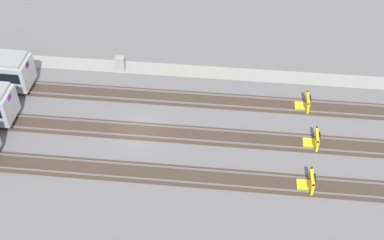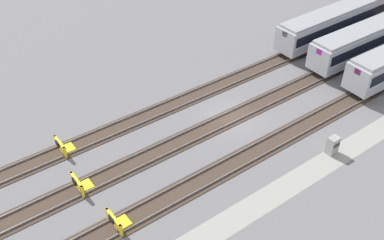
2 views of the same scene
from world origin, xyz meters
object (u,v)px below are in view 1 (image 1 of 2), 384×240
bumper_stop_nearest_track (305,103)px  bumper_stop_near_inner_track (314,140)px  electrical_cabinet (120,64)px  bumper_stop_middle_track (308,182)px

bumper_stop_nearest_track → bumper_stop_near_inner_track: size_ratio=1.00×
bumper_stop_near_inner_track → electrical_cabinet: 20.33m
bumper_stop_middle_track → electrical_cabinet: electrical_cabinet is taller
bumper_stop_nearest_track → bumper_stop_near_inner_track: bearing=96.1°
bumper_stop_near_inner_track → electrical_cabinet: size_ratio=1.25×
bumper_stop_middle_track → electrical_cabinet: 22.19m
bumper_stop_near_inner_track → bumper_stop_nearest_track: bearing=-83.9°
bumper_stop_nearest_track → electrical_cabinet: electrical_cabinet is taller
electrical_cabinet → bumper_stop_middle_track: bearing=143.1°
bumper_stop_near_inner_track → bumper_stop_middle_track: bearing=81.6°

